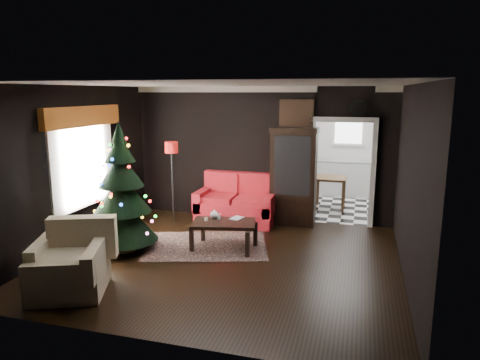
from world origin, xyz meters
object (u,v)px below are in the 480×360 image
(coffee_table, at_px, (224,235))
(teapot, at_px, (214,214))
(curio_cabinet, at_px, (293,179))
(floor_lamp, at_px, (172,183))
(christmas_tree, at_px, (122,191))
(wall_clock, at_px, (358,108))
(loveseat, at_px, (236,199))
(kitchen_table, at_px, (330,193))
(armchair, at_px, (68,260))

(coffee_table, xyz_separation_m, teapot, (-0.22, 0.13, 0.32))
(curio_cabinet, distance_m, floor_lamp, 2.50)
(floor_lamp, relative_size, christmas_tree, 0.78)
(wall_clock, bearing_deg, coffee_table, -136.66)
(floor_lamp, relative_size, coffee_table, 1.61)
(christmas_tree, bearing_deg, coffee_table, 17.27)
(loveseat, xyz_separation_m, kitchen_table, (1.80, 1.65, -0.12))
(teapot, height_order, wall_clock, wall_clock)
(coffee_table, bearing_deg, armchair, -125.20)
(loveseat, xyz_separation_m, floor_lamp, (-1.29, -0.31, 0.33))
(coffee_table, xyz_separation_m, kitchen_table, (1.56, 3.24, 0.12))
(christmas_tree, xyz_separation_m, kitchen_table, (3.20, 3.75, -0.67))
(floor_lamp, bearing_deg, kitchen_table, 32.42)
(christmas_tree, bearing_deg, curio_cabinet, 42.30)
(armchair, distance_m, teapot, 2.63)
(wall_clock, bearing_deg, loveseat, -170.34)
(curio_cabinet, xyz_separation_m, teapot, (-1.13, -1.68, -0.38))
(floor_lamp, relative_size, armchair, 1.72)
(wall_clock, bearing_deg, christmas_tree, -146.30)
(loveseat, height_order, armchair, loveseat)
(floor_lamp, height_order, teapot, floor_lamp)
(floor_lamp, bearing_deg, coffee_table, -39.93)
(armchair, height_order, kitchen_table, armchair)
(armchair, bearing_deg, wall_clock, 27.01)
(curio_cabinet, relative_size, coffee_table, 1.77)
(wall_clock, bearing_deg, curio_cabinet, -171.47)
(curio_cabinet, distance_m, wall_clock, 1.88)
(curio_cabinet, bearing_deg, loveseat, -169.17)
(coffee_table, bearing_deg, curio_cabinet, 63.28)
(armchair, height_order, teapot, armchair)
(loveseat, bearing_deg, floor_lamp, -166.36)
(curio_cabinet, relative_size, floor_lamp, 1.10)
(teapot, relative_size, wall_clock, 0.50)
(armchair, bearing_deg, kitchen_table, 38.49)
(loveseat, relative_size, christmas_tree, 0.77)
(curio_cabinet, height_order, kitchen_table, curio_cabinet)
(armchair, bearing_deg, floor_lamp, 68.36)
(curio_cabinet, distance_m, armchair, 4.68)
(kitchen_table, bearing_deg, coffee_table, -115.73)
(kitchen_table, bearing_deg, christmas_tree, -130.48)
(christmas_tree, distance_m, armchair, 1.75)
(coffee_table, height_order, teapot, teapot)
(curio_cabinet, xyz_separation_m, coffee_table, (-0.91, -1.81, -0.70))
(christmas_tree, bearing_deg, kitchen_table, 49.52)
(christmas_tree, distance_m, kitchen_table, 4.98)
(teapot, relative_size, kitchen_table, 0.22)
(floor_lamp, distance_m, coffee_table, 2.08)
(loveseat, distance_m, wall_clock, 3.04)
(floor_lamp, relative_size, teapot, 10.68)
(loveseat, xyz_separation_m, armchair, (-1.28, -3.75, -0.04))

